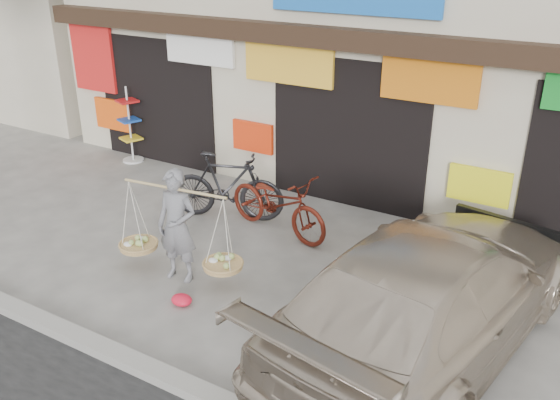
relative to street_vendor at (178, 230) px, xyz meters
The scene contains 8 objects.
ground 1.26m from the street_vendor, ahead, with size 70.00×70.00×0.00m, color gray.
kerb 2.20m from the street_vendor, 62.19° to the right, with size 70.00×0.25×0.12m, color gray.
street_vendor is the anchor object (origin of this frame).
bike_1 2.10m from the street_vendor, 105.76° to the left, with size 0.58×2.04×1.23m, color black.
bike_2 2.06m from the street_vendor, 76.05° to the left, with size 0.72×2.07×1.09m, color #55180E.
suv 3.63m from the street_vendor, ahead, with size 3.04×5.63×1.55m.
display_rack 5.26m from the street_vendor, 140.82° to the left, with size 0.52×0.52×1.69m.
red_bag 1.01m from the street_vendor, 50.08° to the right, with size 0.31×0.25×0.14m, color red.
Camera 1 is at (4.12, -5.91, 4.66)m, focal length 38.00 mm.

